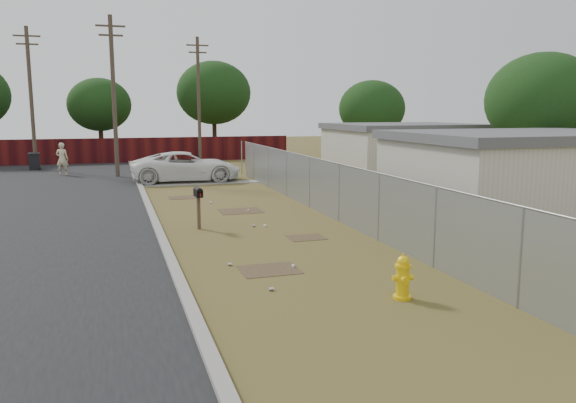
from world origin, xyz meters
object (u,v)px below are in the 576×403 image
object	(u,v)px
mailbox	(198,196)
pickup_truck	(186,167)
fire_hydrant	(403,278)
trash_bin	(34,161)
pedestrian	(62,159)

from	to	relation	value
mailbox	pickup_truck	xyz separation A→B (m)	(1.21, 12.43, -0.27)
pickup_truck	mailbox	bearing A→B (deg)	176.34
fire_hydrant	trash_bin	distance (m)	31.04
fire_hydrant	pedestrian	size ratio (longest dim) A/B	0.49
pickup_truck	trash_bin	world-z (taller)	pickup_truck
pedestrian	trash_bin	size ratio (longest dim) A/B	1.77
mailbox	pedestrian	size ratio (longest dim) A/B	0.71
pickup_truck	trash_bin	distance (m)	12.27
fire_hydrant	pickup_truck	size ratio (longest dim) A/B	0.16
pickup_truck	pedestrian	size ratio (longest dim) A/B	3.00
pedestrian	trash_bin	world-z (taller)	pedestrian
pedestrian	pickup_truck	bearing A→B (deg)	155.86
fire_hydrant	trash_bin	xyz separation A→B (m)	(-10.25, 29.30, 0.12)
fire_hydrant	trash_bin	bearing A→B (deg)	109.28
trash_bin	mailbox	bearing A→B (deg)	-71.00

